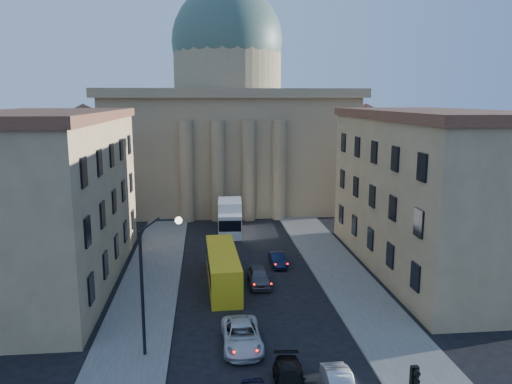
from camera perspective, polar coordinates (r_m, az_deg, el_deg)
The scene contains 12 objects.
sidewalk_left at distance 42.29m, azimuth -12.37°, elevation -11.31°, with size 5.00×60.00×0.15m, color #595751.
sidewalk_right at distance 43.69m, azimuth 10.77°, elevation -10.52°, with size 5.00×60.00×0.15m, color #595751.
church at distance 76.63m, azimuth -3.19°, elevation 7.75°, with size 68.02×28.76×36.60m.
building_left at distance 45.79m, azimuth -22.80°, elevation -0.62°, with size 11.60×26.60×14.70m.
building_right at distance 48.36m, azimuth 19.42°, elevation 0.17°, with size 11.60×26.60×14.70m.
street_lamp at distance 30.98m, azimuth -11.97°, elevation -9.23°, with size 2.62×0.44×8.83m.
car_left_mid at distance 33.24m, azimuth -1.64°, elevation -16.10°, with size 2.46×5.34×1.48m, color silver.
car_right_mid at distance 29.17m, azimuth 3.84°, elevation -20.52°, with size 1.72×4.23×1.23m, color black.
car_right_far at distance 43.18m, azimuth 0.32°, elevation -9.62°, with size 1.78×4.43×1.51m, color #535358.
car_right_distant at distance 47.99m, azimuth 2.46°, elevation -7.71°, with size 1.29×3.70×1.22m, color black.
city_bus at distance 42.91m, azimuth -3.83°, elevation -8.56°, with size 2.78×10.68×2.99m.
box_truck at distance 59.08m, azimuth -3.00°, elevation -3.00°, with size 3.02×7.00×3.78m.
Camera 1 is at (-3.55, -20.99, 15.68)m, focal length 35.00 mm.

